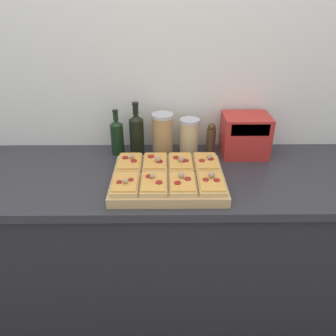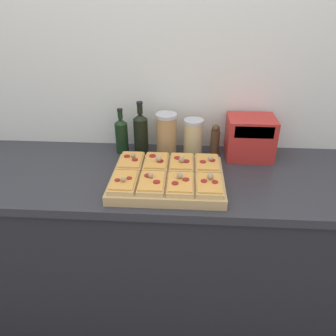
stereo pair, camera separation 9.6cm
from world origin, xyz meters
name	(u,v)px [view 2 (the right image)]	position (x,y,z in m)	size (l,w,h in m)	color
wall_back	(160,88)	(0.00, 0.67, 1.25)	(6.00, 0.06, 2.50)	silver
kitchen_counter	(157,245)	(0.00, 0.32, 0.47)	(2.63, 0.67, 0.93)	#232328
cutting_board	(168,179)	(0.07, 0.22, 0.95)	(0.50, 0.40, 0.04)	tan
pizza_slice_back_left	(131,161)	(-0.11, 0.32, 0.99)	(0.11, 0.18, 0.05)	tan
pizza_slice_back_midleft	(156,162)	(0.01, 0.32, 0.99)	(0.11, 0.18, 0.06)	tan
pizza_slice_back_midright	(182,163)	(0.13, 0.32, 0.99)	(0.11, 0.18, 0.05)	tan
pizza_slice_back_right	(207,164)	(0.25, 0.32, 0.99)	(0.11, 0.18, 0.05)	tan
pizza_slice_front_left	(124,182)	(-0.11, 0.13, 0.99)	(0.11, 0.18, 0.05)	tan
pizza_slice_front_midleft	(152,183)	(0.01, 0.13, 0.99)	(0.11, 0.18, 0.05)	tan
pizza_slice_front_midright	(180,184)	(0.13, 0.13, 0.99)	(0.11, 0.18, 0.05)	tan
pizza_slice_front_right	(209,185)	(0.25, 0.13, 0.99)	(0.11, 0.18, 0.06)	tan
olive_oil_bottle	(122,135)	(-0.20, 0.53, 1.03)	(0.07, 0.07, 0.24)	black
wine_bottle	(141,133)	(-0.09, 0.53, 1.05)	(0.08, 0.08, 0.28)	black
grain_jar_tall	(166,134)	(0.04, 0.53, 1.04)	(0.11, 0.11, 0.22)	#AD7F4C
grain_jar_short	(193,137)	(0.18, 0.53, 1.03)	(0.10, 0.10, 0.20)	tan
pepper_mill	(215,140)	(0.30, 0.53, 1.02)	(0.05, 0.05, 0.17)	#47331E
toaster_oven	(250,137)	(0.47, 0.52, 1.04)	(0.26, 0.19, 0.22)	red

